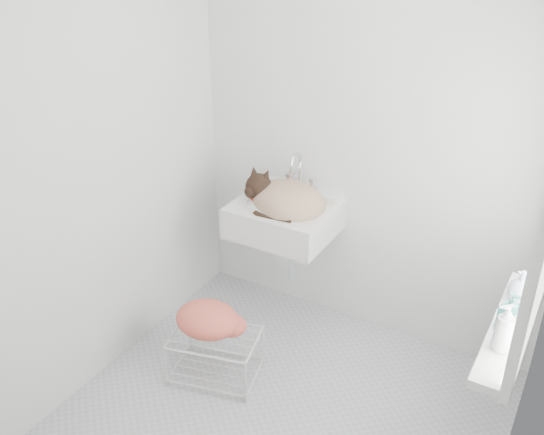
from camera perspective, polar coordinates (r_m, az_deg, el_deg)
The scene contains 12 objects.
floor at distance 3.50m, azimuth 1.09°, elevation -17.72°, with size 2.20×2.00×0.02m, color #B2B5B9.
back_wall at distance 3.59m, azimuth 9.09°, elevation 7.12°, with size 2.20×0.02×2.50m, color silver.
left_wall at distance 3.37m, azimuth -15.36°, elevation 5.07°, with size 0.02×2.00×2.50m, color silver.
windowsill at distance 2.89m, azimuth 21.39°, elevation -9.60°, with size 0.16×0.88×0.04m, color white.
sink at distance 3.69m, azimuth 1.19°, elevation 1.26°, with size 0.60×0.52×0.24m, color silver.
faucet at distance 3.77m, azimuth 2.53°, elevation 4.22°, with size 0.22×0.15×0.22m, color silver, non-canonical shape.
cat at distance 3.65m, azimuth 1.22°, elevation 1.69°, with size 0.51×0.44×0.30m.
wire_rack at distance 3.63m, azimuth -5.28°, elevation -12.58°, with size 0.48×0.33×0.29m, color silver.
towel at distance 3.57m, azimuth -6.00°, elevation -10.07°, with size 0.38×0.27×0.16m, color orange.
bottle_a at distance 2.72m, azimuth 20.49°, elevation -11.42°, with size 0.07×0.07×0.19m, color silver.
bottle_b at distance 2.84m, azimuth 21.07°, elevation -9.76°, with size 0.08×0.08×0.18m, color #30786B.
bottle_c at distance 3.05m, azimuth 21.98°, elevation -7.16°, with size 0.12×0.12×0.15m, color silver.
Camera 1 is at (1.17, -2.16, 2.48)m, focal length 40.40 mm.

